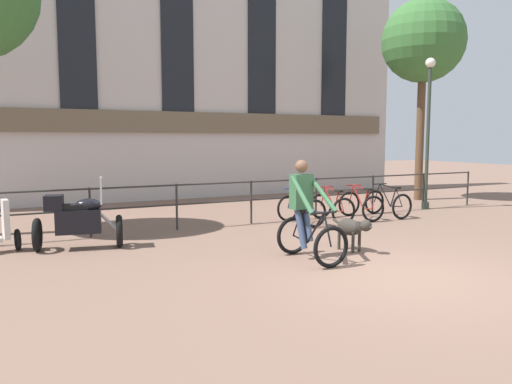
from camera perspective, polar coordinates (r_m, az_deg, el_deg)
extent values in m
plane|color=#7A5B4C|center=(7.95, 16.58, -9.17)|extent=(60.00, 60.00, 0.00)
cylinder|color=#2D2B28|center=(10.95, -18.42, -2.24)|extent=(0.05, 0.05, 1.05)
cylinder|color=#2D2B28|center=(11.37, -9.05, -1.70)|extent=(0.05, 0.05, 1.05)
cylinder|color=#2D2B28|center=(12.08, -0.55, -1.17)|extent=(0.05, 0.05, 1.05)
cylinder|color=#2D2B28|center=(13.01, 6.87, -0.68)|extent=(0.05, 0.05, 1.05)
cylinder|color=#2D2B28|center=(14.14, 13.20, -0.26)|extent=(0.05, 0.05, 1.05)
cylinder|color=#2D2B28|center=(15.41, 18.54, 0.10)|extent=(0.05, 0.05, 1.05)
cylinder|color=#2D2B28|center=(16.79, 23.04, 0.41)|extent=(0.05, 0.05, 1.05)
cylinder|color=#2D2B28|center=(12.02, -0.55, 1.17)|extent=(15.00, 0.04, 0.04)
cylinder|color=#2D2B28|center=(12.07, -0.55, -0.92)|extent=(15.00, 0.04, 0.04)
cube|color=beige|center=(17.56, -9.29, 14.70)|extent=(18.00, 0.60, 9.39)
cube|color=brown|center=(17.03, -8.80, 7.89)|extent=(17.10, 0.12, 0.70)
cube|color=black|center=(16.64, -19.80, 16.55)|extent=(1.10, 0.06, 5.26)
cube|color=black|center=(17.33, -8.97, 16.39)|extent=(1.10, 0.06, 5.26)
cube|color=black|center=(18.54, 0.69, 15.79)|extent=(1.10, 0.06, 5.26)
cube|color=black|center=(20.18, 8.92, 14.93)|extent=(1.10, 0.06, 5.26)
torus|color=black|center=(8.09, 8.58, -6.24)|extent=(0.68, 0.09, 0.68)
torus|color=black|center=(8.96, 4.28, -4.96)|extent=(0.68, 0.09, 0.68)
cylinder|color=black|center=(8.38, 6.81, -4.12)|extent=(0.05, 0.49, 0.60)
cylinder|color=black|center=(8.65, 5.53, -4.01)|extent=(0.04, 0.23, 0.52)
cylinder|color=black|center=(8.41, 6.44, -2.30)|extent=(0.06, 0.66, 0.10)
cylinder|color=black|center=(8.79, 5.07, -5.36)|extent=(0.04, 0.44, 0.08)
cylinder|color=black|center=(8.82, 4.72, -3.63)|extent=(0.03, 0.27, 0.47)
cylinder|color=black|center=(8.11, 8.18, -4.29)|extent=(0.04, 0.23, 0.54)
cylinder|color=black|center=(8.15, 7.79, -2.36)|extent=(0.48, 0.05, 0.03)
cube|color=black|center=(8.68, 5.18, -2.12)|extent=(0.13, 0.24, 0.05)
cube|color=#33603D|center=(8.64, 5.20, 0.05)|extent=(0.37, 0.23, 0.60)
sphere|color=brown|center=(8.61, 5.23, 2.96)|extent=(0.22, 0.22, 0.22)
cylinder|color=#33603D|center=(8.26, 5.28, -0.34)|extent=(0.12, 0.72, 0.60)
cylinder|color=#33603D|center=(8.50, 7.62, -0.18)|extent=(0.17, 0.72, 0.60)
cylinder|color=#384766|center=(8.61, 5.14, -4.22)|extent=(0.15, 0.32, 0.69)
cylinder|color=#384766|center=(8.68, 5.91, -3.74)|extent=(0.13, 0.31, 0.58)
ellipsoid|color=#332D28|center=(9.36, 10.63, -3.96)|extent=(0.34, 0.58, 0.31)
cylinder|color=#332D28|center=(9.21, 11.62, -4.00)|extent=(0.19, 0.19, 0.17)
sphere|color=#332D28|center=(9.09, 12.44, -3.76)|extent=(0.21, 0.21, 0.21)
cone|color=#332D28|center=(9.03, 12.89, -3.94)|extent=(0.14, 0.14, 0.12)
cylinder|color=#332D28|center=(9.57, 9.21, -3.33)|extent=(0.08, 0.19, 0.11)
cylinder|color=#332D28|center=(9.23, 11.03, -5.69)|extent=(0.06, 0.06, 0.38)
cylinder|color=#332D28|center=(9.35, 11.73, -5.55)|extent=(0.06, 0.06, 0.38)
cylinder|color=#332D28|center=(9.47, 9.47, -5.36)|extent=(0.06, 0.06, 0.38)
cylinder|color=#332D28|center=(9.59, 10.18, -5.23)|extent=(0.06, 0.06, 0.38)
torus|color=black|center=(9.87, -15.35, -4.31)|extent=(0.24, 0.63, 0.62)
torus|color=black|center=(9.98, -23.73, -4.50)|extent=(0.24, 0.63, 0.62)
cube|color=black|center=(9.86, -19.61, -3.16)|extent=(0.86, 0.55, 0.44)
ellipsoid|color=black|center=(9.81, -18.62, -1.40)|extent=(0.53, 0.41, 0.24)
cube|color=black|center=(9.83, -20.24, -1.62)|extent=(0.61, 0.40, 0.10)
cylinder|color=#B2B2B7|center=(9.84, -16.45, -3.28)|extent=(0.41, 0.14, 0.41)
cube|color=silver|center=(9.77, -17.28, 0.21)|extent=(0.12, 0.44, 0.50)
cube|color=black|center=(9.85, -22.11, -1.15)|extent=(0.38, 0.42, 0.28)
torus|color=black|center=(12.44, 3.67, -1.87)|extent=(0.66, 0.13, 0.66)
torus|color=black|center=(11.63, 6.77, -2.47)|extent=(0.66, 0.13, 0.66)
cylinder|color=navy|center=(12.09, 4.84, -1.01)|extent=(0.08, 0.47, 0.58)
cylinder|color=navy|center=(11.85, 5.78, -1.32)|extent=(0.06, 0.22, 0.51)
cylinder|color=navy|center=(11.99, 5.13, 0.12)|extent=(0.10, 0.63, 0.10)
cylinder|color=navy|center=(11.79, 6.12, -2.46)|extent=(0.07, 0.42, 0.07)
cylinder|color=navy|center=(11.69, 6.43, -1.32)|extent=(0.05, 0.25, 0.46)
cylinder|color=navy|center=(12.34, 3.95, -0.74)|extent=(0.05, 0.21, 0.52)
cylinder|color=navy|center=(12.23, 4.22, 0.40)|extent=(0.48, 0.08, 0.03)
cube|color=black|center=(11.75, 6.08, -0.08)|extent=(0.15, 0.25, 0.05)
torus|color=black|center=(12.97, 7.44, -1.58)|extent=(0.66, 0.10, 0.66)
torus|color=black|center=(12.09, 9.98, -2.18)|extent=(0.66, 0.10, 0.66)
cylinder|color=maroon|center=(12.60, 8.40, -0.76)|extent=(0.06, 0.47, 0.58)
cylinder|color=maroon|center=(12.34, 9.17, -1.08)|extent=(0.05, 0.22, 0.51)
cylinder|color=maroon|center=(12.49, 8.65, 0.32)|extent=(0.07, 0.63, 0.10)
cylinder|color=maroon|center=(12.27, 9.44, -2.17)|extent=(0.05, 0.42, 0.07)
cylinder|color=maroon|center=(12.16, 9.70, -1.07)|extent=(0.04, 0.25, 0.46)
cylinder|color=maroon|center=(12.86, 7.67, -0.50)|extent=(0.04, 0.21, 0.52)
cylinder|color=maroon|center=(12.75, 7.90, 0.60)|extent=(0.48, 0.06, 0.03)
cube|color=black|center=(12.23, 9.43, 0.12)|extent=(0.14, 0.25, 0.05)
torus|color=black|center=(13.50, 10.60, -1.33)|extent=(0.66, 0.10, 0.66)
torus|color=black|center=(12.65, 13.24, -1.89)|extent=(0.66, 0.10, 0.66)
cylinder|color=maroon|center=(13.14, 11.61, -0.54)|extent=(0.06, 0.47, 0.58)
cylinder|color=maroon|center=(12.88, 12.41, -0.84)|extent=(0.05, 0.22, 0.51)
cylinder|color=maroon|center=(13.03, 11.87, 0.49)|extent=(0.07, 0.63, 0.10)
cylinder|color=maroon|center=(12.82, 12.68, -1.88)|extent=(0.05, 0.42, 0.07)
cylinder|color=maroon|center=(12.71, 12.96, -0.83)|extent=(0.04, 0.25, 0.46)
cylinder|color=maroon|center=(13.39, 10.84, -0.29)|extent=(0.04, 0.21, 0.52)
cylinder|color=maroon|center=(13.29, 11.09, 0.76)|extent=(0.48, 0.06, 0.03)
cube|color=black|center=(12.78, 12.68, 0.31)|extent=(0.14, 0.25, 0.05)
torus|color=black|center=(14.04, 13.38, -1.11)|extent=(0.66, 0.07, 0.66)
torus|color=black|center=(13.27, 16.35, -1.60)|extent=(0.66, 0.07, 0.66)
cylinder|color=black|center=(13.71, 14.53, -0.34)|extent=(0.04, 0.47, 0.58)
cylinder|color=black|center=(13.48, 15.42, -0.61)|extent=(0.03, 0.22, 0.51)
cylinder|color=black|center=(13.61, 14.82, 0.66)|extent=(0.04, 0.63, 0.10)
cylinder|color=black|center=(13.42, 15.73, -1.61)|extent=(0.03, 0.42, 0.07)
cylinder|color=black|center=(13.33, 16.04, -0.60)|extent=(0.03, 0.25, 0.46)
cylinder|color=black|center=(13.94, 13.66, -0.11)|extent=(0.03, 0.21, 0.52)
cylinder|color=black|center=(13.84, 13.95, 0.91)|extent=(0.48, 0.03, 0.03)
cube|color=black|center=(13.38, 15.73, 0.49)|extent=(0.12, 0.24, 0.05)
torus|color=black|center=(10.26, -25.59, -4.93)|extent=(0.13, 0.41, 0.40)
cube|color=beige|center=(10.17, -26.69, -2.79)|extent=(0.14, 0.33, 0.72)
cylinder|color=#2D382D|center=(15.46, 18.77, -1.47)|extent=(0.22, 0.22, 0.20)
cylinder|color=#2D382D|center=(15.33, 19.03, 5.76)|extent=(0.10, 0.10, 4.09)
sphere|color=silver|center=(15.48, 19.31, 13.77)|extent=(0.28, 0.28, 0.28)
cylinder|color=brown|center=(17.58, 18.25, 6.45)|extent=(0.26, 0.26, 4.49)
sphere|color=#386B33|center=(17.86, 18.58, 16.08)|extent=(2.70, 2.70, 2.70)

